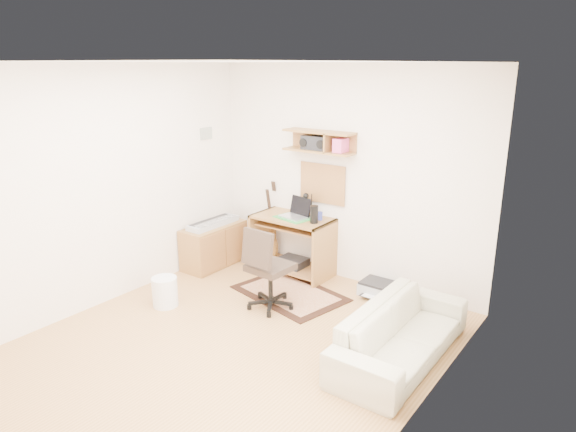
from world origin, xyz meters
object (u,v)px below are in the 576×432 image
Objects in this scene: desk at (293,245)px; printer at (379,288)px; task_chair at (270,267)px; sofa at (402,325)px; cabinet at (214,245)px.

desk reaches higher than printer.
printer is (1.19, 0.06, -0.29)m from desk.
task_chair is 1.34m from printer.
desk is 0.59× the size of sofa.
sofa is at bearing -0.86° from task_chair.
task_chair reaches higher than cabinet.
task_chair is at bearing -68.32° from desk.
desk is at bearing 114.78° from task_chair.
sofa is (1.58, -0.11, -0.14)m from task_chair.
printer is at bearing 11.33° from cabinet.
cabinet is at bearing -159.38° from desk.
desk is 1.22m from printer.
printer is at bearing 34.80° from sofa.
cabinet reaches higher than printer.
task_chair is at bearing 86.04° from sofa.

